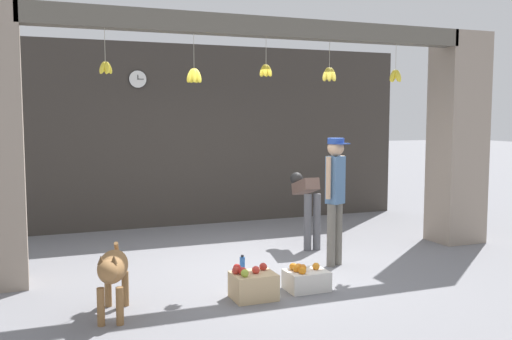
% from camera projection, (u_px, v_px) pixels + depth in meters
% --- Properties ---
extents(ground_plane, '(60.00, 60.00, 0.00)m').
position_uv_depth(ground_plane, '(269.00, 266.00, 7.33)').
color(ground_plane, slate).
extents(shop_back_wall, '(7.74, 0.12, 3.15)m').
position_uv_depth(shop_back_wall, '(202.00, 135.00, 10.04)').
color(shop_back_wall, '#38332D').
rests_on(shop_back_wall, ground_plane).
extents(shop_pillar_right, '(0.70, 0.60, 3.15)m').
position_uv_depth(shop_pillar_right, '(458.00, 139.00, 8.62)').
color(shop_pillar_right, gray).
rests_on(shop_pillar_right, ground_plane).
extents(storefront_awning, '(5.84, 0.31, 0.84)m').
position_uv_depth(storefront_awning, '(266.00, 30.00, 7.15)').
color(storefront_awning, '#5B564C').
extents(dog, '(0.44, 1.02, 0.69)m').
position_uv_depth(dog, '(112.00, 270.00, 5.42)').
color(dog, olive).
rests_on(dog, ground_plane).
extents(shopkeeper, '(0.32, 0.30, 1.64)m').
position_uv_depth(shopkeeper, '(335.00, 191.00, 7.25)').
color(shopkeeper, '#6B665B').
rests_on(shopkeeper, ground_plane).
extents(worker_stooping, '(0.28, 0.81, 1.06)m').
position_uv_depth(worker_stooping, '(307.00, 199.00, 8.32)').
color(worker_stooping, '#56565B').
rests_on(worker_stooping, ground_plane).
extents(fruit_crate_oranges, '(0.45, 0.35, 0.29)m').
position_uv_depth(fruit_crate_oranges, '(306.00, 279.00, 6.29)').
color(fruit_crate_oranges, silver).
rests_on(fruit_crate_oranges, ground_plane).
extents(fruit_crate_apples, '(0.45, 0.37, 0.35)m').
position_uv_depth(fruit_crate_apples, '(253.00, 285.00, 5.99)').
color(fruit_crate_apples, tan).
rests_on(fruit_crate_apples, ground_plane).
extents(water_bottle, '(0.06, 0.06, 0.26)m').
position_uv_depth(water_bottle, '(242.00, 266.00, 6.84)').
color(water_bottle, '#2D60AD').
rests_on(water_bottle, ground_plane).
extents(wall_clock, '(0.30, 0.03, 0.30)m').
position_uv_depth(wall_clock, '(138.00, 79.00, 9.48)').
color(wall_clock, black).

